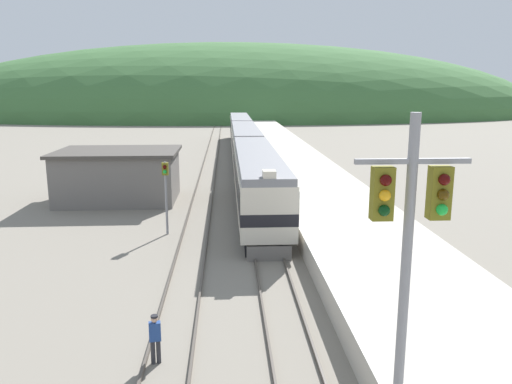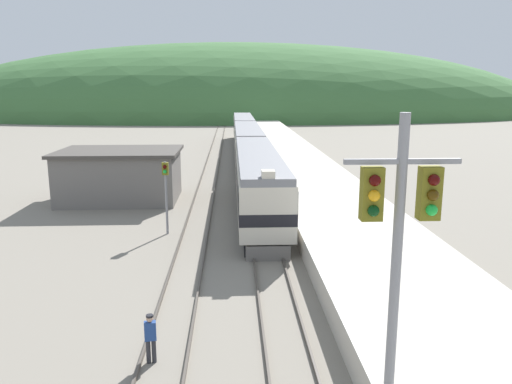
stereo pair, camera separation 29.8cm
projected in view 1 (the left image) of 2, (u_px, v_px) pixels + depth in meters
The scene contains 11 objects.
track_main at pixel (240, 143), 75.21m from camera, with size 1.52×180.00×0.16m.
track_siding at pixel (214, 143), 74.98m from camera, with size 1.52×180.00×0.16m.
platform at pixel (291, 158), 55.87m from camera, with size 6.77×140.00×1.12m.
distant_hills at pixel (233, 115), 148.86m from camera, with size 185.15×83.32×41.48m.
station_shed at pixel (119, 175), 37.31m from camera, with size 8.92×6.57×3.82m.
express_train_lead_car at pixel (257, 180), 33.79m from camera, with size 2.88×20.32×4.48m.
carriage_second at pixel (245, 144), 54.35m from camera, with size 2.87×19.56×4.12m.
carriage_third at pixel (240, 129), 74.31m from camera, with size 2.87×19.56×4.12m.
signal_mast_main at pixel (407, 256), 9.63m from camera, with size 2.20×0.42×8.00m.
signal_post_siding at pixel (166, 183), 28.47m from camera, with size 0.36×0.42×4.26m.
track_worker at pixel (155, 337), 15.36m from camera, with size 0.39×0.28×1.61m.
Camera 1 is at (-2.03, -5.12, 8.46)m, focal length 35.00 mm.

